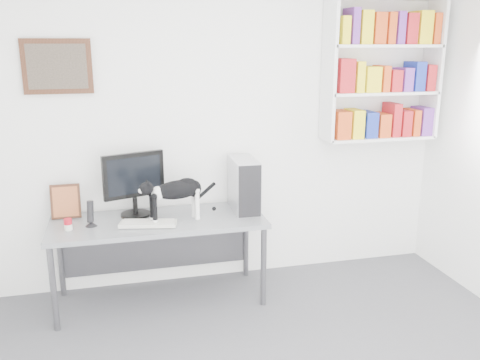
# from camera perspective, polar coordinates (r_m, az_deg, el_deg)

# --- Properties ---
(room) EXTENTS (4.01, 4.01, 2.70)m
(room) POSITION_cam_1_polar(r_m,az_deg,el_deg) (2.52, 7.36, -1.68)
(room) COLOR #4F4F54
(room) RESTS_ON ground
(bookshelf) EXTENTS (1.03, 0.28, 1.24)m
(bookshelf) POSITION_cam_1_polar(r_m,az_deg,el_deg) (4.70, 15.67, 11.84)
(bookshelf) COLOR white
(bookshelf) RESTS_ON room
(wall_art) EXTENTS (0.52, 0.04, 0.42)m
(wall_art) POSITION_cam_1_polar(r_m,az_deg,el_deg) (4.24, -19.83, 11.90)
(wall_art) COLOR #4D2718
(wall_art) RESTS_ON room
(desk) EXTENTS (1.70, 0.66, 0.71)m
(desk) POSITION_cam_1_polar(r_m,az_deg,el_deg) (4.26, -8.97, -8.89)
(desk) COLOR gray
(desk) RESTS_ON room
(monitor) EXTENTS (0.56, 0.39, 0.54)m
(monitor) POSITION_cam_1_polar(r_m,az_deg,el_deg) (4.17, -11.82, -0.46)
(monitor) COLOR black
(monitor) RESTS_ON desk
(keyboard) EXTENTS (0.46, 0.25, 0.03)m
(keyboard) POSITION_cam_1_polar(r_m,az_deg,el_deg) (4.01, -10.28, -4.82)
(keyboard) COLOR beige
(keyboard) RESTS_ON desk
(pc_tower) EXTENTS (0.21, 0.44, 0.44)m
(pc_tower) POSITION_cam_1_polar(r_m,az_deg,el_deg) (4.26, 0.43, -0.50)
(pc_tower) COLOR #B5B5BA
(pc_tower) RESTS_ON desk
(speaker) EXTENTS (0.12, 0.12, 0.21)m
(speaker) POSITION_cam_1_polar(r_m,az_deg,el_deg) (4.07, -16.45, -3.59)
(speaker) COLOR black
(speaker) RESTS_ON desk
(leaning_print) EXTENTS (0.23, 0.09, 0.29)m
(leaning_print) POSITION_cam_1_polar(r_m,az_deg,el_deg) (4.31, -19.00, -2.22)
(leaning_print) COLOR #4D2718
(leaning_print) RESTS_ON desk
(soup_can) EXTENTS (0.07, 0.07, 0.09)m
(soup_can) POSITION_cam_1_polar(r_m,az_deg,el_deg) (4.06, -18.74, -4.74)
(soup_can) COLOR red
(soup_can) RESTS_ON desk
(cat) EXTENTS (0.59, 0.28, 0.35)m
(cat) POSITION_cam_1_polar(r_m,az_deg,el_deg) (4.01, -7.15, -2.28)
(cat) COLOR black
(cat) RESTS_ON desk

